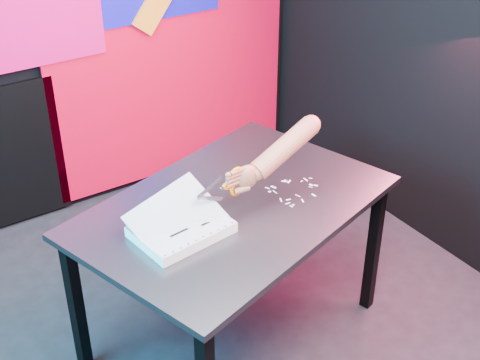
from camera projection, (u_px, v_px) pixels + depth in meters
room at (199, 78)px, 2.42m from camera, size 3.01×3.01×2.71m
backdrop at (77, 56)px, 3.70m from camera, size 2.88×0.05×2.08m
work_table at (234, 219)px, 2.85m from camera, size 1.49×1.20×0.75m
printout_stack at (181, 229)px, 2.61m from camera, size 0.40×0.31×0.19m
scissors at (233, 183)px, 2.68m from camera, size 0.23×0.03×0.13m
hand_forearm at (278, 153)px, 2.78m from camera, size 0.49×0.12×0.22m
paper_clippings at (292, 190)px, 2.90m from camera, size 0.23×0.20×0.00m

